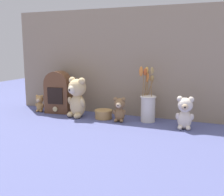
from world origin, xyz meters
TOP-DOWN VIEW (x-y plane):
  - ground_plane at (0.00, 0.00)m, footprint 4.00×4.00m
  - backdrop_wall at (0.00, 0.17)m, footprint 1.52×0.02m
  - teddy_bear_large at (-0.23, -0.00)m, footprint 0.14×0.13m
  - teddy_bear_medium at (0.43, -0.01)m, footprint 0.10×0.09m
  - teddy_bear_small at (0.06, -0.01)m, footprint 0.08×0.07m
  - teddy_bear_tiny at (-0.53, 0.03)m, footprint 0.06×0.06m
  - flower_vase at (0.21, 0.06)m, footprint 0.11×0.11m
  - vintage_radio at (-0.40, 0.06)m, footprint 0.18×0.12m
  - decorative_tin_tall at (-0.06, 0.02)m, footprint 0.11×0.11m

SIDE VIEW (x-z plane):
  - ground_plane at x=0.00m, z-range 0.00..0.00m
  - decorative_tin_tall at x=-0.06m, z-range 0.00..0.05m
  - teddy_bear_tiny at x=-0.53m, z-range 0.00..0.12m
  - teddy_bear_small at x=0.06m, z-range 0.00..0.15m
  - teddy_bear_medium at x=0.43m, z-range 0.00..0.18m
  - flower_vase at x=0.21m, z-range -0.06..0.27m
  - teddy_bear_large at x=-0.23m, z-range 0.01..0.26m
  - vintage_radio at x=-0.40m, z-range 0.00..0.28m
  - backdrop_wall at x=0.00m, z-range 0.00..0.67m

